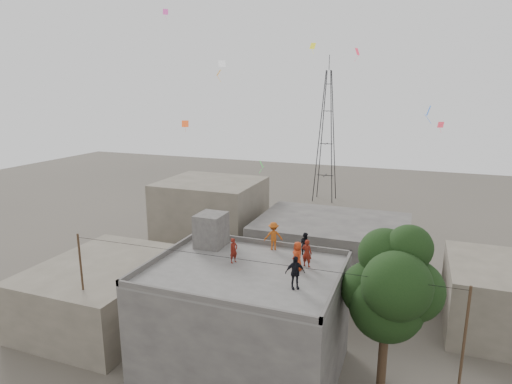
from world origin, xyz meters
The scene contains 18 objects.
ground centered at (0.00, 0.00, 0.00)m, with size 140.00×140.00×0.00m, color #4C473E.
main_building centered at (0.00, 0.00, 3.05)m, with size 10.00×8.00×6.10m.
parapet centered at (0.00, 0.00, 6.25)m, with size 10.00×8.00×0.30m.
stair_head_box centered at (-3.20, 2.60, 7.10)m, with size 1.60×1.80×2.00m, color #464341.
neighbor_west centered at (-11.00, 2.00, 2.00)m, with size 8.00×10.00×4.00m, color #5E574A.
neighbor_north centered at (2.00, 14.00, 2.50)m, with size 12.00×9.00×5.00m, color #464341.
neighbor_northwest centered at (-10.00, 16.00, 3.50)m, with size 9.00×8.00×7.00m, color #5E574A.
neighbor_east centered at (14.00, 10.00, 2.20)m, with size 7.00×8.00×4.40m, color #5E574A.
tree centered at (7.37, 0.60, 6.10)m, with size 4.90×4.60×9.10m.
utility_line centered at (0.50, -1.25, 3.83)m, with size 20.12×0.62×7.40m.
transmission_tower centered at (-4.00, 40.00, 9.07)m, with size 2.97×2.97×20.01m.
person_red_adult centered at (2.95, 1.57, 6.85)m, with size 0.55×0.36×1.51m, color maroon.
person_orange_child centered at (2.61, 0.92, 6.88)m, with size 0.76×0.49×1.55m, color #B03214.
person_dark_child centered at (2.44, 3.17, 6.77)m, with size 0.65×0.50×1.33m, color black.
person_dark_adult centered at (3.07, -1.18, 6.91)m, with size 0.95×0.39×1.62m, color black.
person_orange_adult centered at (0.50, 3.33, 6.94)m, with size 1.08×0.62×1.68m, color #AA4A13.
person_red_child centered at (-0.90, 0.69, 6.79)m, with size 0.50×0.33×1.38m, color #63170F.
kites centered at (0.63, 8.30, 16.39)m, with size 18.14×14.82×12.40m.
Camera 1 is at (7.97, -19.28, 15.18)m, focal length 30.00 mm.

